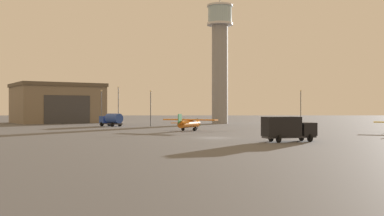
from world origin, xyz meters
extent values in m
plane|color=#545456|center=(0.00, 0.00, 0.00)|extent=(400.00, 400.00, 0.00)
cylinder|color=gray|center=(5.29, 59.60, 13.62)|extent=(4.43, 4.43, 27.25)
cylinder|color=silver|center=(5.29, 59.60, 27.55)|extent=(7.14, 7.14, 0.60)
cylinder|color=#99B7C6|center=(5.29, 59.60, 30.11)|extent=(6.57, 6.57, 4.53)
cylinder|color=silver|center=(5.29, 59.60, 32.63)|extent=(7.14, 7.14, 0.50)
cube|color=#7A6B56|center=(-41.97, 67.67, 5.21)|extent=(30.25, 29.27, 10.41)
cube|color=brown|center=(-41.97, 67.67, 10.91)|extent=(31.08, 30.10, 1.00)
cube|color=#38383A|center=(-36.64, 59.08, 3.91)|extent=(10.90, 6.84, 7.81)
cylinder|color=orange|center=(-3.39, 19.51, 1.33)|extent=(4.34, 6.63, 1.35)
cone|color=#38383D|center=(-1.70, 22.74, 1.33)|extent=(1.29, 1.30, 0.94)
cube|color=#38383D|center=(-1.70, 22.74, 1.33)|extent=(0.13, 0.11, 2.06)
cube|color=orange|center=(-3.24, 19.80, 2.11)|extent=(10.38, 6.48, 0.22)
cylinder|color=#287A42|center=(-1.70, 18.99, 1.66)|extent=(0.99, 0.57, 1.47)
cylinder|color=#287A42|center=(-4.78, 20.61, 1.66)|extent=(0.99, 0.57, 1.47)
cube|color=#99B7C6|center=(-2.79, 20.67, 1.70)|extent=(1.51, 1.56, 0.76)
cone|color=orange|center=(-5.09, 16.28, 1.43)|extent=(1.60, 1.82, 1.01)
cube|color=#287A42|center=(-5.09, 16.28, 2.30)|extent=(0.67, 1.12, 1.85)
cube|color=orange|center=(-5.09, 16.28, 1.60)|extent=(3.34, 2.38, 0.11)
cylinder|color=black|center=(-2.18, 21.82, 0.33)|extent=(0.66, 0.46, 0.65)
cylinder|color=black|center=(-2.44, 18.76, 0.33)|extent=(0.66, 0.46, 0.65)
cylinder|color=black|center=(-4.55, 19.87, 0.33)|extent=(0.66, 0.46, 0.65)
cube|color=#38383D|center=(-21.64, 41.15, 0.62)|extent=(5.81, 5.53, 0.24)
cube|color=#2847A8|center=(-23.26, 42.62, 1.56)|extent=(2.90, 2.96, 1.65)
cube|color=#99B7C6|center=(-23.84, 43.15, 1.89)|extent=(1.46, 1.60, 0.82)
cylinder|color=#2847A8|center=(-20.90, 40.48, 1.89)|extent=(4.56, 4.44, 2.30)
cylinder|color=black|center=(-23.95, 41.76, 0.50)|extent=(0.88, 0.93, 1.00)
cylinder|color=black|center=(-22.47, 43.39, 0.50)|extent=(0.88, 0.93, 1.00)
cylinder|color=black|center=(-21.03, 39.11, 0.50)|extent=(0.88, 0.93, 1.00)
cylinder|color=black|center=(-19.55, 40.74, 0.50)|extent=(0.88, 0.93, 1.00)
cube|color=#38383D|center=(9.27, -7.50, 0.62)|extent=(7.12, 3.78, 0.24)
cube|color=black|center=(11.64, -6.76, 1.58)|extent=(2.51, 2.72, 1.67)
cube|color=#99B7C6|center=(12.50, -6.48, 1.91)|extent=(0.65, 1.85, 0.84)
cube|color=black|center=(8.20, -7.83, 1.97)|extent=(5.12, 3.54, 2.45)
cylinder|color=black|center=(11.27, -5.81, 0.50)|extent=(0.56, 1.04, 1.00)
cylinder|color=black|center=(11.87, -7.74, 0.50)|extent=(0.56, 1.04, 1.00)
cylinder|color=black|center=(6.99, -7.15, 0.50)|extent=(0.56, 1.04, 1.00)
cylinder|color=black|center=(7.60, -9.08, 0.50)|extent=(0.56, 1.04, 1.00)
cylinder|color=#38383D|center=(-12.28, 40.08, 4.04)|extent=(0.18, 0.18, 8.07)
sphere|color=#F9E5B2|center=(-12.28, 40.08, 8.29)|extent=(0.44, 0.44, 0.44)
cylinder|color=#38383D|center=(25.70, 51.53, 4.31)|extent=(0.18, 0.18, 8.63)
sphere|color=#F9E5B2|center=(25.70, 51.53, 8.85)|extent=(0.44, 0.44, 0.44)
cylinder|color=#38383D|center=(-21.22, 49.42, 4.69)|extent=(0.18, 0.18, 9.37)
sphere|color=#F9E5B2|center=(-21.22, 49.42, 9.59)|extent=(0.44, 0.44, 0.44)
cylinder|color=#38383D|center=(-26.25, 53.30, 4.32)|extent=(0.18, 0.18, 8.63)
sphere|color=#F9E5B2|center=(-26.25, 53.30, 8.85)|extent=(0.44, 0.44, 0.44)
cube|color=black|center=(16.77, 10.41, 0.02)|extent=(0.36, 0.36, 0.04)
cone|color=orange|center=(16.77, 10.41, 0.35)|extent=(0.30, 0.30, 0.62)
cylinder|color=white|center=(16.77, 10.41, 0.38)|extent=(0.21, 0.21, 0.08)
cube|color=black|center=(15.80, 4.28, 0.02)|extent=(0.36, 0.36, 0.04)
cone|color=orange|center=(15.80, 4.28, 0.36)|extent=(0.30, 0.30, 0.63)
cylinder|color=white|center=(15.80, 4.28, 0.39)|extent=(0.21, 0.21, 0.08)
camera|label=1|loc=(-3.77, -64.84, 4.29)|focal=42.16mm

